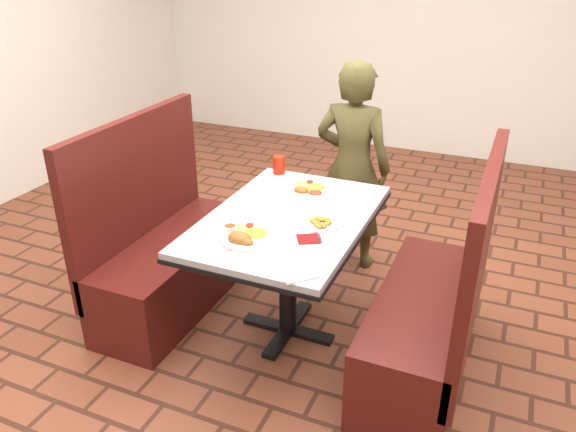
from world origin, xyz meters
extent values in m
plane|color=brown|center=(0.00, 0.00, 0.00)|extent=(7.00, 7.00, 0.00)
cube|color=white|center=(0.00, 3.50, 1.40)|extent=(6.00, 0.04, 2.80)
cube|color=#A6A8AA|center=(0.00, 0.00, 0.73)|extent=(0.80, 1.20, 0.03)
cube|color=black|center=(0.00, 0.00, 0.70)|extent=(0.81, 1.21, 0.02)
cylinder|color=black|center=(0.00, 0.00, 0.36)|extent=(0.10, 0.10, 0.69)
cube|color=black|center=(0.00, 0.00, 0.01)|extent=(0.55, 0.08, 0.03)
cube|color=black|center=(0.00, 0.00, 0.01)|extent=(0.08, 0.55, 0.03)
cube|color=#4E1612|center=(-0.75, 0.00, 0.23)|extent=(0.45, 1.20, 0.45)
cube|color=#4E1612|center=(-0.97, 0.00, 0.70)|extent=(0.06, 1.20, 0.95)
cube|color=#4E1612|center=(0.75, 0.00, 0.23)|extent=(0.45, 1.20, 0.45)
cube|color=#4E1612|center=(0.97, 0.00, 0.70)|extent=(0.06, 1.20, 0.95)
imported|color=brown|center=(0.07, 0.93, 0.71)|extent=(0.53, 0.35, 1.41)
cylinder|color=white|center=(-0.08, -0.31, 0.76)|extent=(0.27, 0.27, 0.02)
ellipsoid|color=yellow|center=(-0.05, -0.28, 0.79)|extent=(0.11, 0.11, 0.05)
ellipsoid|color=#9BC34E|center=(-0.13, -0.26, 0.78)|extent=(0.11, 0.09, 0.04)
cylinder|color=red|center=(-0.10, -0.24, 0.79)|extent=(0.04, 0.04, 0.01)
ellipsoid|color=#925925|center=(-0.09, -0.37, 0.80)|extent=(0.12, 0.09, 0.07)
ellipsoid|color=#925925|center=(-0.05, -0.38, 0.79)|extent=(0.07, 0.05, 0.04)
cylinder|color=white|center=(-0.17, -0.32, 0.79)|extent=(0.07, 0.07, 0.04)
cylinder|color=brown|center=(-0.17, -0.32, 0.81)|extent=(0.05, 0.05, 0.01)
cylinder|color=white|center=(-0.02, 0.34, 0.76)|extent=(0.26, 0.26, 0.02)
ellipsoid|color=yellow|center=(0.01, 0.38, 0.79)|extent=(0.11, 0.11, 0.05)
ellipsoid|color=#9BC34E|center=(-0.06, 0.39, 0.78)|extent=(0.11, 0.09, 0.03)
cylinder|color=red|center=(-0.04, 0.41, 0.79)|extent=(0.04, 0.04, 0.01)
ellipsoid|color=brown|center=(0.04, 0.31, 0.78)|extent=(0.08, 0.08, 0.03)
ellipsoid|color=#925925|center=(-0.05, 0.30, 0.79)|extent=(0.09, 0.07, 0.05)
cylinder|color=white|center=(0.20, -0.03, 0.76)|extent=(0.19, 0.19, 0.01)
cube|color=#5F0E0E|center=(0.19, -0.20, 0.75)|extent=(0.14, 0.14, 0.00)
cube|color=silver|center=(0.24, -0.17, 0.75)|extent=(0.07, 0.11, 0.00)
cylinder|color=red|center=(-0.30, 0.54, 0.81)|extent=(0.07, 0.07, 0.11)
cube|color=white|center=(0.24, -0.49, 0.76)|extent=(0.26, 0.25, 0.01)
cube|color=silver|center=(-0.09, -0.33, 0.76)|extent=(0.06, 0.18, 0.00)
cube|color=#BBBBC0|center=(-0.08, -0.41, 0.76)|extent=(0.06, 0.13, 0.00)
camera|label=1|loc=(1.05, -2.45, 2.04)|focal=35.00mm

